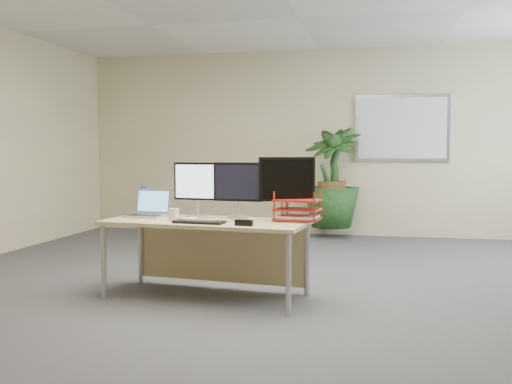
% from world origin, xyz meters
% --- Properties ---
extents(floor, '(8.00, 8.00, 0.00)m').
position_xyz_m(floor, '(0.00, 0.00, 0.00)').
color(floor, '#4A4A4F').
rests_on(floor, ground).
extents(back_wall, '(7.00, 0.04, 2.70)m').
position_xyz_m(back_wall, '(0.00, 4.00, 1.35)').
color(back_wall, '#C5B58B').
rests_on(back_wall, floor).
extents(whiteboard, '(1.30, 0.04, 0.95)m').
position_xyz_m(whiteboard, '(1.20, 3.97, 1.55)').
color(whiteboard, '#ADACB1').
rests_on(whiteboard, back_wall).
extents(desk, '(1.74, 0.87, 0.65)m').
position_xyz_m(desk, '(-0.49, 0.21, 0.51)').
color(desk, '#D4BC7D').
rests_on(desk, floor).
extents(floor_plant, '(1.09, 1.09, 1.50)m').
position_xyz_m(floor_plant, '(0.24, 3.70, 0.75)').
color(floor_plant, black).
rests_on(floor_plant, floor).
extents(monitor_left, '(0.43, 0.19, 0.47)m').
position_xyz_m(monitor_left, '(-0.66, 0.39, 0.92)').
color(monitor_left, '#ABABB0').
rests_on(monitor_left, desk).
extents(monitor_right, '(0.43, 0.19, 0.48)m').
position_xyz_m(monitor_right, '(-0.27, 0.32, 0.92)').
color(monitor_right, '#ABABB0').
rests_on(monitor_right, desk).
extents(monitor_dark, '(0.45, 0.22, 0.52)m').
position_xyz_m(monitor_dark, '(0.16, 0.27, 0.95)').
color(monitor_dark, '#ABABB0').
rests_on(monitor_dark, desk).
extents(laptop, '(0.36, 0.32, 0.24)m').
position_xyz_m(laptop, '(-1.07, 0.28, 0.71)').
color(laptop, silver).
rests_on(laptop, desk).
extents(keyboard, '(0.42, 0.18, 0.02)m').
position_xyz_m(keyboard, '(-0.49, -0.08, 0.66)').
color(keyboard, black).
rests_on(keyboard, desk).
extents(coffee_mug, '(0.12, 0.09, 0.10)m').
position_xyz_m(coffee_mug, '(-0.77, 0.09, 0.69)').
color(coffee_mug, white).
rests_on(coffee_mug, desk).
extents(spiral_notebook, '(0.34, 0.31, 0.01)m').
position_xyz_m(spiral_notebook, '(-0.56, 0.10, 0.65)').
color(spiral_notebook, white).
rests_on(spiral_notebook, desk).
extents(orange_pen, '(0.14, 0.05, 0.01)m').
position_xyz_m(orange_pen, '(-0.50, 0.14, 0.66)').
color(orange_pen, '#DA4618').
rests_on(orange_pen, spiral_notebook).
extents(yellow_highlighter, '(0.12, 0.04, 0.02)m').
position_xyz_m(yellow_highlighter, '(-0.32, 0.04, 0.65)').
color(yellow_highlighter, yellow).
rests_on(yellow_highlighter, desk).
extents(water_bottle, '(0.07, 0.07, 0.25)m').
position_xyz_m(water_bottle, '(-1.20, 0.47, 0.77)').
color(water_bottle, silver).
rests_on(water_bottle, desk).
extents(letter_tray, '(0.39, 0.31, 0.17)m').
position_xyz_m(letter_tray, '(0.25, 0.25, 0.72)').
color(letter_tray, '#A61A14').
rests_on(letter_tray, desk).
extents(stapler, '(0.14, 0.05, 0.05)m').
position_xyz_m(stapler, '(-0.10, -0.16, 0.67)').
color(stapler, black).
rests_on(stapler, desk).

